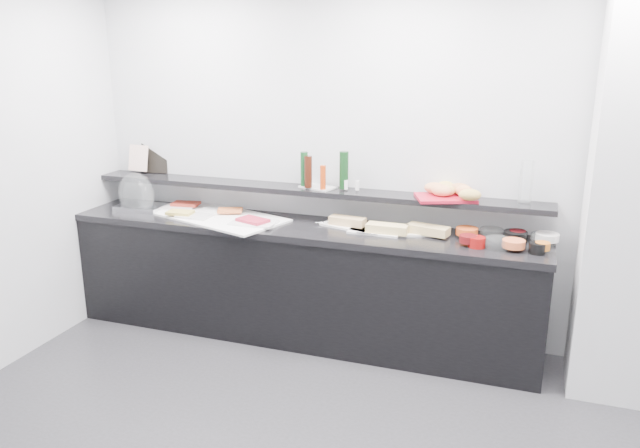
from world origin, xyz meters
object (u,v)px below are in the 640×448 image
(framed_print, at_px, (154,158))
(bread_tray, at_px, (445,198))
(condiment_tray, at_px, (318,187))
(carafe, at_px, (526,183))
(sandwich_plate_mid, at_px, (374,232))
(cloche_base, at_px, (141,207))

(framed_print, xyz_separation_m, bread_tray, (2.48, -0.15, -0.12))
(bread_tray, bearing_deg, condiment_tray, 156.42)
(condiment_tray, height_order, carafe, carafe)
(sandwich_plate_mid, distance_m, bread_tray, 0.56)
(condiment_tray, bearing_deg, sandwich_plate_mid, -4.23)
(condiment_tray, xyz_separation_m, bread_tray, (0.97, -0.05, 0.00))
(framed_print, relative_size, bread_tray, 0.64)
(cloche_base, height_order, sandwich_plate_mid, cloche_base)
(framed_print, height_order, bread_tray, framed_print)
(cloche_base, distance_m, condiment_tray, 1.50)
(framed_print, bearing_deg, sandwich_plate_mid, -15.67)
(carafe, bearing_deg, cloche_base, -176.41)
(cloche_base, height_order, framed_print, framed_print)
(bread_tray, distance_m, carafe, 0.55)
(cloche_base, bearing_deg, condiment_tray, 6.03)
(condiment_tray, bearing_deg, carafe, 18.39)
(framed_print, distance_m, condiment_tray, 1.52)
(sandwich_plate_mid, height_order, bread_tray, bread_tray)
(condiment_tray, height_order, bread_tray, bread_tray)
(sandwich_plate_mid, height_order, framed_print, framed_print)
(cloche_base, bearing_deg, bread_tray, 1.97)
(cloche_base, distance_m, framed_print, 0.47)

